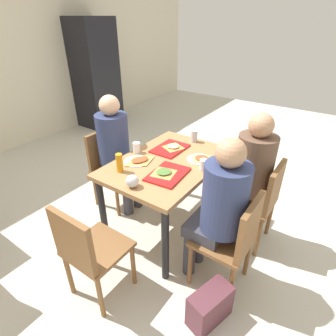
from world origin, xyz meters
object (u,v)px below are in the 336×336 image
pizza_slice_a (164,172)px  pizza_slice_d (202,158)px  chair_left_end (88,249)px  condiment_bottle (119,163)px  chair_near_left (234,238)px  paper_plate_center (136,161)px  plastic_cup_a (137,148)px  tray_red_near (168,174)px  foil_bundle (132,181)px  pizza_slice_c (140,160)px  pizza_slice_b (173,146)px  person_in_brown_jacket (249,170)px  soda_can (194,136)px  handbag (210,306)px  person_far_side (116,146)px  plastic_cup_b (204,165)px  paper_plate_near_edge (199,159)px  drink_fridge (96,74)px  main_table (168,170)px  person_in_red (219,204)px  tray_red_far (170,149)px  chair_far_side (109,163)px  chair_near_right (260,199)px

pizza_slice_a → pizza_slice_d: bearing=-17.9°
chair_left_end → condiment_bottle: condiment_bottle is taller
chair_near_left → paper_plate_center: 1.05m
chair_near_left → plastic_cup_a: (0.27, 1.13, 0.32)m
paper_plate_center → plastic_cup_a: 0.20m
tray_red_near → foil_bundle: bearing=157.7°
pizza_slice_c → pizza_slice_b: bearing=-13.1°
person_in_brown_jacket → soda_can: person_in_brown_jacket is taller
handbag → chair_left_end: bearing=112.3°
person_far_side → paper_plate_center: person_far_side is taller
chair_near_left → soda_can: bearing=45.4°
chair_left_end → pizza_slice_b: bearing=4.8°
tray_red_near → plastic_cup_b: size_ratio=3.60×
paper_plate_center → person_far_side: bearing=67.4°
paper_plate_near_edge → drink_fridge: 3.45m
paper_plate_center → pizza_slice_a: size_ratio=0.90×
tray_red_near → pizza_slice_c: 0.34m
main_table → soda_can: (0.50, 0.02, 0.16)m
plastic_cup_b → handbag: size_ratio=0.31×
handbag → person_in_brown_jacket: bearing=9.4°
plastic_cup_b → paper_plate_center: bearing=110.1°
main_table → paper_plate_near_edge: 0.30m
person_far_side → plastic_cup_b: 0.99m
person_in_red → tray_red_far: bearing=56.9°
chair_far_side → pizza_slice_d: chair_far_side is taller
chair_near_right → handbag: 1.00m
pizza_slice_c → pizza_slice_d: same height
person_in_brown_jacket → plastic_cup_b: (-0.27, 0.30, 0.07)m
plastic_cup_a → plastic_cup_b: 0.69m
chair_near_left → pizza_slice_b: bearing=59.2°
chair_near_right → person_in_brown_jacket: (0.00, 0.14, 0.25)m
pizza_slice_d → condiment_bottle: condiment_bottle is taller
tray_red_near → soda_can: bearing=12.8°
person_in_brown_jacket → tray_red_far: (-0.09, 0.77, 0.03)m
chair_near_left → plastic_cup_a: 1.20m
tray_red_far → paper_plate_near_edge: (-0.03, -0.34, -0.00)m
pizza_slice_a → pizza_slice_c: 0.31m
main_table → tray_red_near: tray_red_near is taller
paper_plate_center → foil_bundle: bearing=-143.3°
paper_plate_center → pizza_slice_d: (0.36, -0.47, 0.01)m
paper_plate_center → soda_can: 0.71m
tray_red_far → paper_plate_near_edge: bearing=-94.9°
chair_left_end → tray_red_far: bearing=5.8°
chair_left_end → plastic_cup_a: plastic_cup_a is taller
paper_plate_center → condiment_bottle: 0.22m
pizza_slice_d → soda_can: 0.42m
condiment_bottle → plastic_cup_a: bearing=18.9°
person_in_red → plastic_cup_a: bearing=75.0°
main_table → handbag: bearing=-128.8°
main_table → soda_can: soda_can is taller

